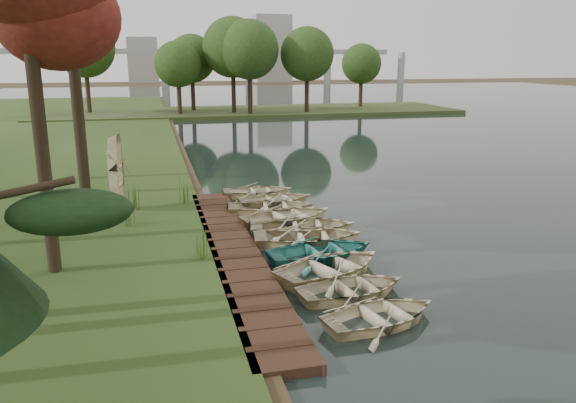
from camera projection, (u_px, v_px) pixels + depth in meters
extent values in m
plane|color=#3D2F1D|center=(279.00, 252.00, 19.65)|extent=(300.00, 300.00, 0.00)
cube|color=#362014|center=(234.00, 252.00, 19.24)|extent=(1.60, 16.00, 0.30)
cube|color=#35441E|center=(251.00, 112.00, 68.47)|extent=(50.00, 14.00, 0.45)
cylinder|color=black|center=(45.00, 92.00, 62.43)|extent=(0.50, 0.50, 4.80)
sphere|color=#294517|center=(41.00, 59.00, 61.53)|extent=(5.60, 5.60, 5.60)
cylinder|color=black|center=(107.00, 92.00, 63.97)|extent=(0.50, 0.50, 4.80)
sphere|color=#294517|center=(105.00, 59.00, 63.07)|extent=(5.60, 5.60, 5.60)
cylinder|color=black|center=(167.00, 91.00, 65.51)|extent=(0.50, 0.50, 4.80)
sphere|color=#294517|center=(165.00, 59.00, 64.61)|extent=(5.60, 5.60, 5.60)
cylinder|color=black|center=(224.00, 90.00, 67.05)|extent=(0.50, 0.50, 4.80)
sphere|color=#294517|center=(223.00, 59.00, 66.15)|extent=(5.60, 5.60, 5.60)
cylinder|color=black|center=(278.00, 89.00, 68.59)|extent=(0.50, 0.50, 4.80)
sphere|color=#294517|center=(278.00, 59.00, 67.69)|extent=(5.60, 5.60, 5.60)
cylinder|color=black|center=(330.00, 89.00, 70.13)|extent=(0.50, 0.50, 4.80)
sphere|color=#294517|center=(330.00, 59.00, 69.23)|extent=(5.60, 5.60, 5.60)
cylinder|color=black|center=(380.00, 88.00, 71.67)|extent=(0.50, 0.50, 4.80)
sphere|color=#294517|center=(381.00, 59.00, 70.77)|extent=(5.60, 5.60, 5.60)
cube|color=#A5A5A0|center=(207.00, 52.00, 132.84)|extent=(90.00, 4.00, 1.20)
cylinder|color=#A5A5A0|center=(75.00, 70.00, 126.91)|extent=(1.80, 1.80, 8.00)
cylinder|color=#A5A5A0|center=(165.00, 69.00, 131.53)|extent=(1.80, 1.80, 8.00)
cylinder|color=#A5A5A0|center=(249.00, 69.00, 136.15)|extent=(1.80, 1.80, 8.00)
cylinder|color=#A5A5A0|center=(327.00, 68.00, 140.77)|extent=(1.80, 1.80, 8.00)
cylinder|color=#A5A5A0|center=(401.00, 68.00, 145.39)|extent=(1.80, 1.80, 8.00)
cube|color=#A5A5A0|center=(272.00, 49.00, 156.03)|extent=(10.00, 8.00, 18.00)
cube|color=#A5A5A0|center=(143.00, 60.00, 153.39)|extent=(8.00, 8.00, 12.00)
imported|color=beige|center=(382.00, 312.00, 14.14)|extent=(3.62, 2.92, 0.66)
imported|color=beige|center=(353.00, 285.00, 15.78)|extent=(3.56, 2.78, 0.67)
imported|color=beige|center=(332.00, 264.00, 17.24)|extent=(4.57, 3.99, 0.79)
imported|color=teal|center=(322.00, 249.00, 18.65)|extent=(4.02, 3.12, 0.77)
imported|color=beige|center=(308.00, 234.00, 20.11)|extent=(4.25, 3.27, 0.82)
imported|color=beige|center=(302.00, 224.00, 21.30)|extent=(4.43, 3.47, 0.83)
imported|color=beige|center=(288.00, 214.00, 22.68)|extent=(4.54, 3.75, 0.82)
imported|color=beige|center=(271.00, 205.00, 24.19)|extent=(4.08, 3.14, 0.78)
imported|color=beige|center=(276.00, 197.00, 25.62)|extent=(3.72, 2.85, 0.71)
imported|color=beige|center=(258.00, 189.00, 27.23)|extent=(3.48, 2.54, 0.70)
imported|color=beige|center=(121.00, 202.00, 23.82)|extent=(3.50, 2.70, 0.67)
cylinder|color=black|center=(41.00, 140.00, 16.11)|extent=(0.40, 0.40, 7.99)
cylinder|color=black|center=(75.00, 82.00, 22.47)|extent=(0.45, 0.45, 10.69)
cylinder|color=black|center=(73.00, 75.00, 28.90)|extent=(0.46, 0.46, 10.86)
cone|color=#3F661E|center=(199.00, 242.00, 18.13)|extent=(0.60, 0.60, 1.01)
cone|color=#3F661E|center=(129.00, 211.00, 21.64)|extent=(0.60, 0.60, 1.13)
cone|color=#3F661E|center=(133.00, 198.00, 23.88)|extent=(0.60, 0.60, 1.05)
cone|color=#3F661E|center=(185.00, 190.00, 25.11)|extent=(0.60, 0.60, 1.07)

